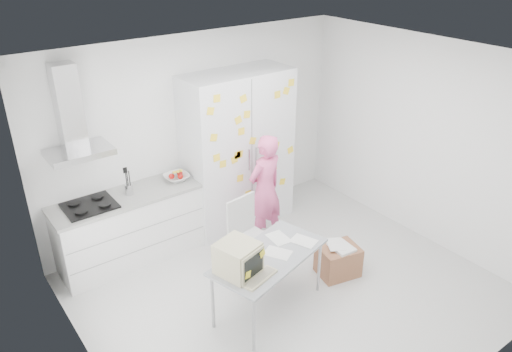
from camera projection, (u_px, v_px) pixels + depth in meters
floor at (288, 291)px, 5.91m from camera, size 4.50×4.00×0.02m
walls at (252, 166)px, 5.83m from camera, size 4.52×4.01×2.70m
ceiling at (297, 63)px, 4.71m from camera, size 4.50×4.00×0.02m
counter_run at (130, 227)px, 6.28m from camera, size 1.84×0.63×1.28m
range_hood at (71, 120)px, 5.48m from camera, size 0.70×0.48×1.01m
tall_cabinet at (238, 151)px, 6.86m from camera, size 1.50×0.68×2.20m
person at (265, 190)px, 6.55m from camera, size 0.61×0.45×1.53m
desk at (250, 259)px, 5.11m from camera, size 1.45×0.99×1.06m
chair at (248, 232)px, 5.99m from camera, size 0.51×0.51×1.00m
cardboard_box at (338, 260)px, 6.11m from camera, size 0.55×0.48×0.42m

